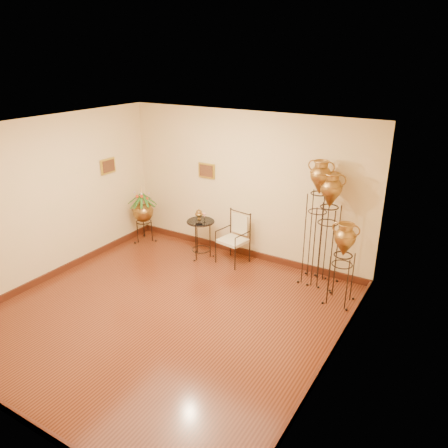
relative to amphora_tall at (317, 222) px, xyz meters
The scene contains 8 objects.
ground 2.87m from the amphora_tall, 125.66° to the right, with size 5.00×5.00×0.00m, color maroon.
room_shell 2.72m from the amphora_tall, 125.86° to the right, with size 5.02×5.02×2.81m.
amphora_tall is the anchor object (origin of this frame).
amphora_mid 0.21m from the amphora_tall, ahead, with size 0.58×0.58×2.01m.
amphora_short 0.86m from the amphora_tall, 35.61° to the right, with size 0.45×0.45×1.38m.
planter_urn 3.72m from the amphora_tall, behind, with size 0.87×0.87×1.24m.
armchair 1.68m from the amphora_tall, behind, with size 0.63×0.60×0.98m.
side_table 2.34m from the amphora_tall, behind, with size 0.54×0.54×0.95m.
Camera 1 is at (3.72, -4.44, 3.75)m, focal length 35.00 mm.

